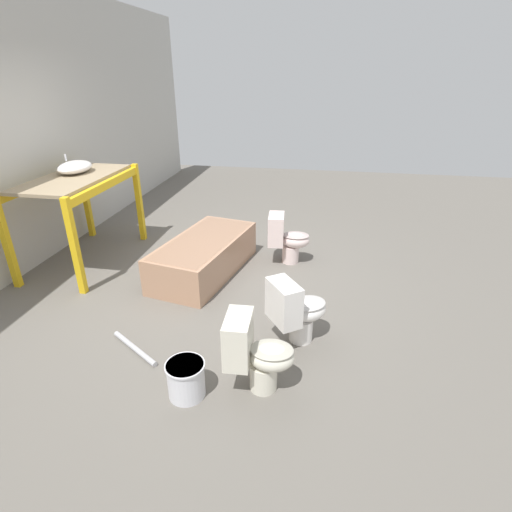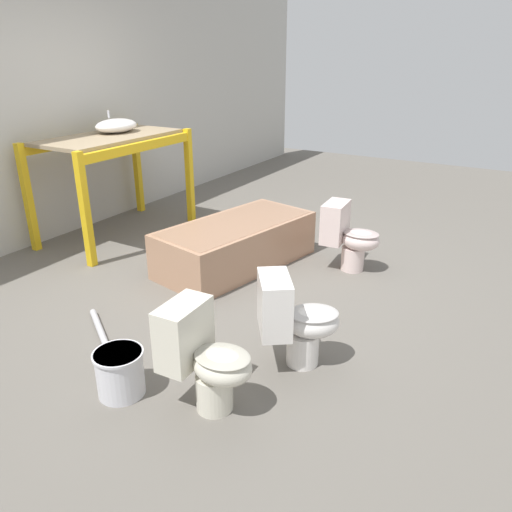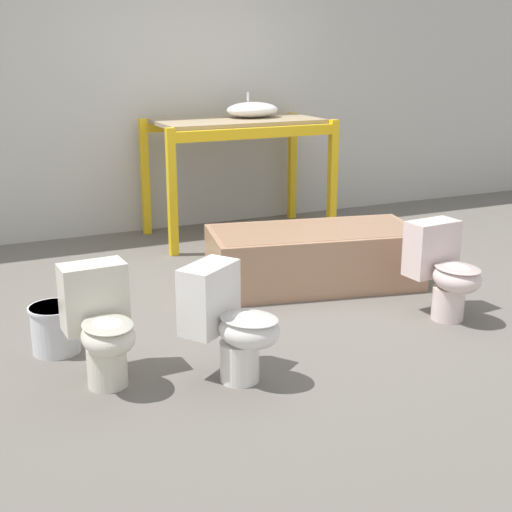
# 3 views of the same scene
# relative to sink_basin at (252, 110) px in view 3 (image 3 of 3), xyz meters

# --- Properties ---
(ground_plane) EXTENTS (12.00, 12.00, 0.00)m
(ground_plane) POSITION_rel_sink_basin_xyz_m (-0.62, -1.56, -1.15)
(ground_plane) COLOR #666059
(warehouse_wall_rear) EXTENTS (10.80, 0.08, 3.20)m
(warehouse_wall_rear) POSITION_rel_sink_basin_xyz_m (-0.62, 0.50, 0.45)
(warehouse_wall_rear) COLOR beige
(warehouse_wall_rear) RESTS_ON ground_plane
(shelving_rack) EXTENTS (1.61, 0.87, 1.08)m
(shelving_rack) POSITION_rel_sink_basin_xyz_m (-0.18, -0.07, -0.25)
(shelving_rack) COLOR yellow
(shelving_rack) RESTS_ON ground_plane
(sink_basin) EXTENTS (0.49, 0.35, 0.22)m
(sink_basin) POSITION_rel_sink_basin_xyz_m (0.00, 0.00, 0.00)
(sink_basin) COLOR white
(sink_basin) RESTS_ON shelving_rack
(bathtub_main) EXTENTS (1.64, 1.00, 0.42)m
(bathtub_main) POSITION_rel_sink_basin_xyz_m (-0.25, -1.65, -0.91)
(bathtub_main) COLOR tan
(bathtub_main) RESTS_ON ground_plane
(toilet_near) EXTENTS (0.55, 0.59, 0.62)m
(toilet_near) POSITION_rel_sink_basin_xyz_m (-1.41, -2.83, -0.82)
(toilet_near) COLOR white
(toilet_near) RESTS_ON ground_plane
(toilet_far) EXTENTS (0.36, 0.53, 0.62)m
(toilet_far) POSITION_rel_sink_basin_xyz_m (0.20, -2.57, -0.82)
(toilet_far) COLOR silver
(toilet_far) RESTS_ON ground_plane
(toilet_extra) EXTENTS (0.35, 0.52, 0.62)m
(toilet_extra) POSITION_rel_sink_basin_xyz_m (-2.04, -2.58, -0.82)
(toilet_extra) COLOR silver
(toilet_extra) RESTS_ON ground_plane
(bucket_white) EXTENTS (0.30, 0.30, 0.28)m
(bucket_white) POSITION_rel_sink_basin_xyz_m (-2.21, -2.09, -1.00)
(bucket_white) COLOR silver
(bucket_white) RESTS_ON ground_plane
(loose_pipe) EXTENTS (0.38, 0.55, 0.05)m
(loose_pipe) POSITION_rel_sink_basin_xyz_m (-1.79, -1.47, -1.12)
(loose_pipe) COLOR #B7B7BC
(loose_pipe) RESTS_ON ground_plane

